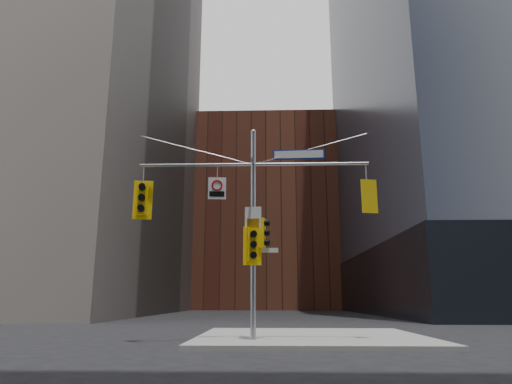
# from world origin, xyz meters

# --- Properties ---
(ground) EXTENTS (160.00, 160.00, 0.00)m
(ground) POSITION_xyz_m (0.00, 0.00, 0.00)
(ground) COLOR black
(ground) RESTS_ON ground
(sidewalk_corner) EXTENTS (8.00, 8.00, 0.15)m
(sidewalk_corner) POSITION_xyz_m (2.00, 4.00, 0.07)
(sidewalk_corner) COLOR gray
(sidewalk_corner) RESTS_ON ground
(brick_midrise) EXTENTS (26.00, 20.00, 28.00)m
(brick_midrise) POSITION_xyz_m (0.00, 58.00, 14.00)
(brick_midrise) COLOR brown
(brick_midrise) RESTS_ON ground
(signal_assembly) EXTENTS (8.00, 0.80, 7.30)m
(signal_assembly) POSITION_xyz_m (0.00, 1.99, 4.42)
(signal_assembly) COLOR #96999F
(signal_assembly) RESTS_ON ground
(traffic_light_west_arm) EXTENTS (0.66, 0.58, 1.38)m
(traffic_light_west_arm) POSITION_xyz_m (-3.85, 2.01, 4.80)
(traffic_light_west_arm) COLOR yellow
(traffic_light_west_arm) RESTS_ON ground
(traffic_light_east_arm) EXTENTS (0.55, 0.49, 1.16)m
(traffic_light_east_arm) POSITION_xyz_m (3.90, 1.99, 4.80)
(traffic_light_east_arm) COLOR yellow
(traffic_light_east_arm) RESTS_ON ground
(traffic_light_pole_side) EXTENTS (0.43, 0.37, 1.00)m
(traffic_light_pole_side) POSITION_xyz_m (0.32, 1.99, 3.58)
(traffic_light_pole_side) COLOR yellow
(traffic_light_pole_side) RESTS_ON ground
(traffic_light_pole_front) EXTENTS (0.61, 0.53, 1.28)m
(traffic_light_pole_front) POSITION_xyz_m (-0.00, 1.73, 3.14)
(traffic_light_pole_front) COLOR yellow
(traffic_light_pole_front) RESTS_ON ground
(street_sign_blade) EXTENTS (1.81, 0.14, 0.35)m
(street_sign_blade) POSITION_xyz_m (1.59, 2.00, 6.35)
(street_sign_blade) COLOR navy
(street_sign_blade) RESTS_ON ground
(regulatory_sign_arm) EXTENTS (0.62, 0.11, 0.77)m
(regulatory_sign_arm) POSITION_xyz_m (-1.25, 1.97, 5.17)
(regulatory_sign_arm) COLOR silver
(regulatory_sign_arm) RESTS_ON ground
(regulatory_sign_pole) EXTENTS (0.56, 0.09, 0.73)m
(regulatory_sign_pole) POSITION_xyz_m (0.00, 1.88, 4.08)
(regulatory_sign_pole) COLOR silver
(regulatory_sign_pole) RESTS_ON ground
(street_blade_ew) EXTENTS (0.78, 0.03, 0.16)m
(street_blade_ew) POSITION_xyz_m (0.45, 2.00, 3.01)
(street_blade_ew) COLOR silver
(street_blade_ew) RESTS_ON ground
(street_blade_ns) EXTENTS (0.12, 0.84, 0.17)m
(street_blade_ns) POSITION_xyz_m (0.00, 2.45, 2.94)
(street_blade_ns) COLOR #145926
(street_blade_ns) RESTS_ON ground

